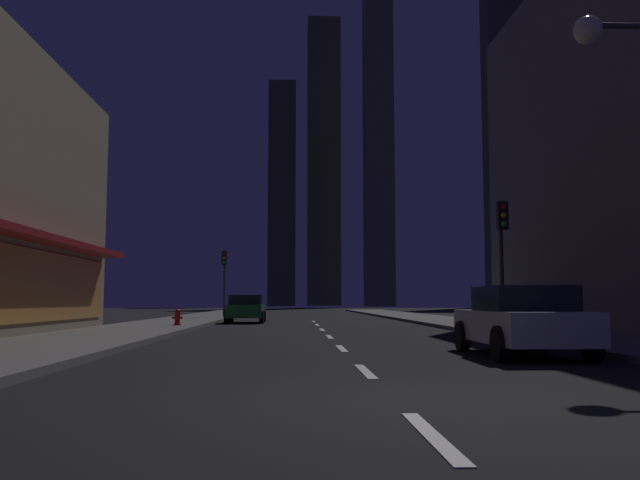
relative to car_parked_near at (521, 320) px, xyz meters
name	(u,v)px	position (x,y,z in m)	size (l,w,h in m)	color
ground_plane	(312,321)	(-3.60, 25.89, -0.79)	(78.00, 136.00, 0.10)	black
sidewalk_right	(429,319)	(3.40, 25.89, -0.67)	(4.00, 76.00, 0.15)	#605E59
sidewalk_left	(193,319)	(-10.60, 25.89, -0.67)	(4.00, 76.00, 0.15)	#605E59
lane_marking_center	(329,337)	(-3.60, 7.49, -0.73)	(0.16, 33.40, 0.01)	silver
skyscraper_distant_tall	(282,194)	(-7.11, 135.35, 24.31)	(6.05, 8.81, 50.09)	#464234
skyscraper_distant_mid	(324,161)	(2.98, 149.56, 34.96)	(8.03, 7.89, 71.40)	#494536
skyscraper_distant_short	(378,135)	(12.84, 120.65, 34.43)	(5.67, 6.88, 70.34)	#645F4B
skyscraper_distant_slender	(506,137)	(34.22, 104.47, 30.18)	(7.37, 5.28, 61.85)	#3F3C2F
car_parked_near	(521,320)	(0.00, 0.00, 0.00)	(1.98, 4.24, 1.45)	silver
car_parked_far	(246,309)	(-7.20, 21.41, 0.00)	(1.98, 4.24, 1.45)	#1E722D
fire_hydrant_far_left	(177,318)	(-9.50, 14.01, -0.29)	(0.42, 0.30, 0.65)	red
traffic_light_near_right	(502,236)	(1.90, 7.06, 2.45)	(0.32, 0.48, 4.20)	#2D2D2D
traffic_light_far_left	(224,268)	(-9.10, 28.71, 2.45)	(0.32, 0.48, 4.20)	#2D2D2D
street_lamp_right	(629,99)	(1.78, -1.39, 4.33)	(1.96, 0.56, 6.58)	#38383D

